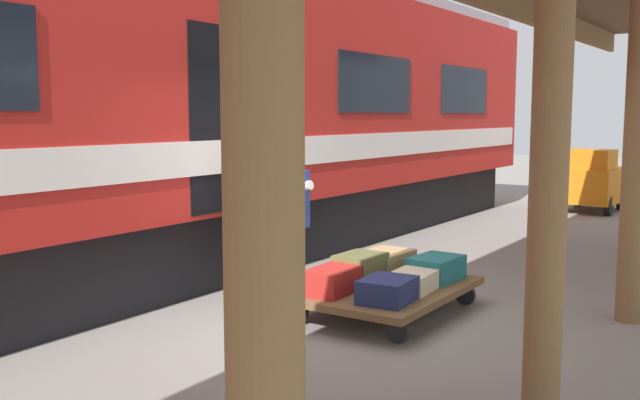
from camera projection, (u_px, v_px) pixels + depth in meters
name	position (u px, v px, depth m)	size (l,w,h in m)	color
ground_plane	(374.00, 322.00, 6.92)	(60.00, 60.00, 0.00)	gray
train_car	(130.00, 110.00, 8.53)	(3.02, 19.04, 4.00)	#B21E19
luggage_cart	(386.00, 290.00, 7.18)	(1.34, 1.92, 0.29)	brown
suitcase_red_plastic	(333.00, 280.00, 6.90)	(0.37, 0.60, 0.24)	#AD231E
suitcase_cream_canvas	(413.00, 281.00, 7.00)	(0.38, 0.56, 0.19)	beige
suitcase_olive_duffel	(360.00, 268.00, 7.33)	(0.40, 0.51, 0.30)	brown
suitcase_tan_vintage	(385.00, 262.00, 7.77)	(0.45, 0.63, 0.24)	tan
suitcase_navy_fabric	(388.00, 290.00, 6.56)	(0.43, 0.52, 0.22)	navy
suitcase_teal_softside	(436.00, 268.00, 7.43)	(0.42, 0.58, 0.25)	#1E666B
porter_in_overalls	(289.00, 217.00, 7.55)	(0.67, 0.43, 1.70)	navy
porter_by_door	(267.00, 216.00, 7.59)	(0.67, 0.42, 1.70)	#332D28
baggage_tug	(592.00, 181.00, 14.83)	(1.22, 1.78, 1.30)	orange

